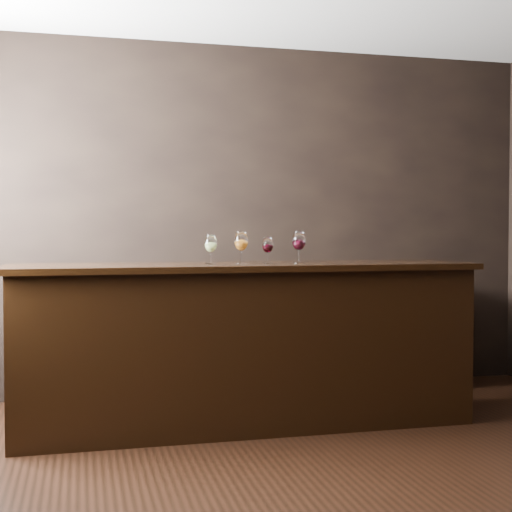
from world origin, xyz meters
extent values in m
plane|color=black|center=(0.00, 0.00, 0.00)|extent=(5.00, 5.00, 0.00)
cube|color=black|center=(0.00, 2.25, 1.40)|extent=(5.00, 0.02, 2.80)
cube|color=black|center=(-0.18, 1.17, 0.52)|extent=(2.99, 0.65, 1.05)
cube|color=black|center=(-0.18, 1.17, 1.07)|extent=(3.09, 0.72, 0.04)
cube|color=black|center=(0.72, 2.03, 0.42)|extent=(2.33, 0.40, 0.84)
cylinder|color=white|center=(-0.41, 1.20, 1.09)|extent=(0.07, 0.07, 0.00)
cylinder|color=white|center=(-0.41, 1.20, 1.13)|extent=(0.01, 0.01, 0.07)
ellipsoid|color=white|center=(-0.41, 1.20, 1.22)|extent=(0.08, 0.08, 0.12)
cylinder|color=white|center=(-0.41, 1.20, 1.27)|extent=(0.06, 0.06, 0.01)
ellipsoid|color=#BCCE6F|center=(-0.41, 1.20, 1.20)|extent=(0.07, 0.07, 0.05)
cylinder|color=white|center=(-0.21, 1.19, 1.09)|extent=(0.08, 0.08, 0.00)
cylinder|color=white|center=(-0.21, 1.19, 1.13)|extent=(0.01, 0.01, 0.08)
ellipsoid|color=white|center=(-0.21, 1.19, 1.24)|extent=(0.09, 0.09, 0.13)
cylinder|color=white|center=(-0.21, 1.19, 1.29)|extent=(0.07, 0.07, 0.01)
ellipsoid|color=orange|center=(-0.21, 1.19, 1.21)|extent=(0.07, 0.07, 0.06)
cylinder|color=white|center=(-0.02, 1.19, 1.09)|extent=(0.06, 0.06, 0.00)
cylinder|color=white|center=(-0.02, 1.19, 1.12)|extent=(0.01, 0.01, 0.07)
ellipsoid|color=white|center=(-0.02, 1.19, 1.21)|extent=(0.08, 0.08, 0.11)
cylinder|color=white|center=(-0.02, 1.19, 1.26)|extent=(0.06, 0.06, 0.01)
ellipsoid|color=black|center=(-0.02, 1.19, 1.19)|extent=(0.06, 0.06, 0.05)
cylinder|color=white|center=(0.18, 1.14, 1.09)|extent=(0.08, 0.08, 0.00)
cylinder|color=white|center=(0.18, 1.14, 1.13)|extent=(0.01, 0.01, 0.08)
ellipsoid|color=white|center=(0.18, 1.14, 1.24)|extent=(0.09, 0.09, 0.13)
cylinder|color=white|center=(0.18, 1.14, 1.29)|extent=(0.07, 0.07, 0.01)
ellipsoid|color=black|center=(0.18, 1.14, 1.22)|extent=(0.07, 0.07, 0.06)
camera|label=1|loc=(-1.25, -3.42, 1.30)|focal=50.00mm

